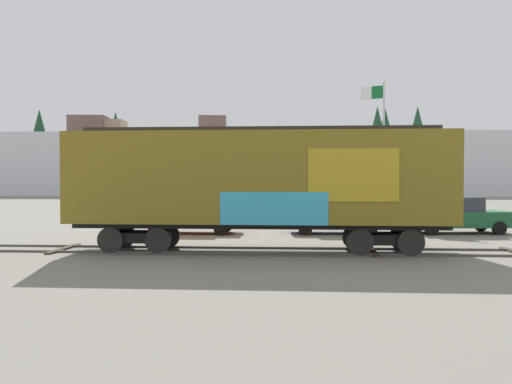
# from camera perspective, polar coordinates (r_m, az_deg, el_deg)

# --- Properties ---
(ground_plane) EXTENTS (260.00, 260.00, 0.00)m
(ground_plane) POSITION_cam_1_polar(r_m,az_deg,el_deg) (18.17, -0.46, -6.78)
(ground_plane) COLOR slate
(track) EXTENTS (60.02, 3.45, 0.08)m
(track) POSITION_cam_1_polar(r_m,az_deg,el_deg) (18.12, 5.10, -6.67)
(track) COLOR #4C4742
(track) RESTS_ON ground_plane
(freight_car) EXTENTS (13.49, 3.10, 4.48)m
(freight_car) POSITION_cam_1_polar(r_m,az_deg,el_deg) (17.97, 0.35, 1.37)
(freight_car) COLOR olive
(freight_car) RESTS_ON ground_plane
(flagpole) EXTENTS (1.41, 0.72, 8.60)m
(flagpole) POSITION_cam_1_polar(r_m,az_deg,el_deg) (31.73, 13.85, 6.55)
(flagpole) COLOR silver
(flagpole) RESTS_ON ground_plane
(hillside) EXTENTS (127.30, 30.79, 15.12)m
(hillside) POSITION_cam_1_polar(r_m,az_deg,el_deg) (93.41, 1.62, 2.97)
(hillside) COLOR silver
(hillside) RESTS_ON ground_plane
(parked_car_red) EXTENTS (4.69, 2.13, 1.57)m
(parked_car_red) POSITION_cam_1_polar(r_m,az_deg,el_deg) (24.45, -7.41, -2.77)
(parked_car_red) COLOR #B21E1E
(parked_car_red) RESTS_ON ground_plane
(parked_car_blue) EXTENTS (4.43, 2.03, 1.65)m
(parked_car_blue) POSITION_cam_1_polar(r_m,az_deg,el_deg) (24.43, 8.92, -2.71)
(parked_car_blue) COLOR navy
(parked_car_blue) RESTS_ON ground_plane
(parked_car_green) EXTENTS (4.84, 2.29, 1.75)m
(parked_car_green) POSITION_cam_1_polar(r_m,az_deg,el_deg) (26.09, 21.72, -2.42)
(parked_car_green) COLOR #1E5933
(parked_car_green) RESTS_ON ground_plane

